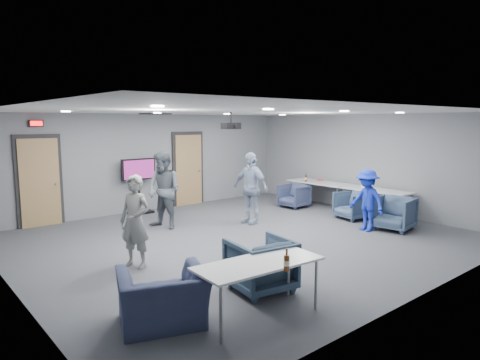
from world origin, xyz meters
TOP-DOWN VIEW (x-y plane):
  - floor at (0.00, 0.00)m, footprint 9.00×9.00m
  - ceiling at (0.00, 0.00)m, footprint 9.00×9.00m
  - wall_back at (0.00, 4.00)m, footprint 9.00×0.02m
  - wall_front at (0.00, -4.00)m, footprint 9.00×0.02m
  - wall_left at (-4.50, 0.00)m, footprint 0.02×8.00m
  - wall_right at (4.50, 0.00)m, footprint 0.02×8.00m
  - door_left at (-3.00, 3.95)m, footprint 1.06×0.17m
  - door_right at (1.20, 3.95)m, footprint 1.06×0.17m
  - exit_sign at (-3.00, 3.93)m, footprint 0.32×0.08m
  - hvac_diffuser at (-0.50, 2.80)m, footprint 0.60×0.60m
  - downlights at (0.00, 0.00)m, footprint 6.18×3.78m
  - person_a at (-2.60, -0.21)m, footprint 0.60×0.69m
  - person_b at (-0.86, 1.84)m, footprint 0.93×1.05m
  - person_c at (1.05, 0.95)m, footprint 0.58×1.08m
  - person_d at (2.57, -1.34)m, footprint 0.64×0.98m
  - chair_right_a at (3.31, 1.59)m, footprint 0.77×0.74m
  - chair_right_b at (3.35, -0.42)m, footprint 0.90×0.88m
  - chair_right_c at (3.13, -1.70)m, footprint 0.97×0.95m
  - chair_front_a at (-1.67, -2.37)m, footprint 0.97×0.99m
  - chair_front_b at (-3.33, -2.40)m, footprint 1.30×1.23m
  - table_right_a at (4.00, 1.21)m, footprint 0.80×1.93m
  - table_right_b at (4.00, -0.69)m, footprint 0.76×1.81m
  - table_front_left at (-2.29, -3.00)m, footprint 1.72×0.81m
  - bottle_front at (-2.25, -3.44)m, footprint 0.07×0.07m
  - bottle_right at (3.75, 1.53)m, footprint 0.07×0.07m
  - snack_box at (4.24, 1.39)m, footprint 0.21×0.17m
  - wrapper at (4.20, -0.23)m, footprint 0.25×0.21m
  - tv_stand at (-0.53, 3.75)m, footprint 0.98×0.47m
  - projector at (0.01, 0.41)m, footprint 0.40×0.37m

SIDE VIEW (x-z plane):
  - floor at x=0.00m, z-range 0.00..0.00m
  - chair_right_a at x=3.31m, z-range 0.00..0.68m
  - chair_front_b at x=-3.33m, z-range 0.00..0.68m
  - chair_right_b at x=3.35m, z-range 0.00..0.70m
  - chair_right_c at x=3.13m, z-range 0.00..0.77m
  - chair_front_a at x=-1.67m, z-range 0.00..0.79m
  - table_front_left at x=-2.29m, z-range 0.32..1.05m
  - table_right_b at x=4.00m, z-range 0.32..1.05m
  - table_right_a at x=4.00m, z-range 0.32..1.05m
  - person_d at x=2.57m, z-range 0.00..1.42m
  - snack_box at x=4.24m, z-range 0.73..0.77m
  - wrapper at x=4.20m, z-range 0.73..0.78m
  - person_a at x=-2.60m, z-range 0.00..1.60m
  - bottle_right at x=3.75m, z-range 0.70..0.96m
  - bottle_front at x=-2.25m, z-range 0.69..0.97m
  - tv_stand at x=-0.53m, z-range 0.10..1.60m
  - person_c at x=1.05m, z-range 0.00..1.76m
  - person_b at x=-0.86m, z-range 0.00..1.80m
  - door_left at x=-3.00m, z-range -0.05..2.19m
  - door_right at x=1.20m, z-range -0.05..2.19m
  - wall_back at x=0.00m, z-range 0.00..2.70m
  - wall_front at x=0.00m, z-range 0.00..2.70m
  - wall_left at x=-4.50m, z-range 0.00..2.70m
  - wall_right at x=4.50m, z-range 0.00..2.70m
  - projector at x=0.01m, z-range 2.22..2.58m
  - exit_sign at x=-3.00m, z-range 2.37..2.53m
  - downlights at x=0.00m, z-range 2.67..2.69m
  - hvac_diffuser at x=-0.50m, z-range 2.67..2.70m
  - ceiling at x=0.00m, z-range 2.70..2.70m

